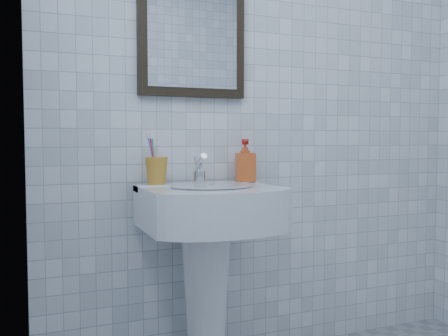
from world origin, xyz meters
name	(u,v)px	position (x,y,z in m)	size (l,w,h in m)	color
wall_back	(267,98)	(0.00, 1.20, 1.25)	(2.20, 0.02, 2.50)	white
wall_left	(29,28)	(-1.10, 0.00, 1.25)	(0.02, 2.40, 2.50)	white
washbasin	(208,250)	(-0.39, 0.99, 0.58)	(0.56, 0.41, 0.86)	white
faucet	(200,171)	(-0.39, 1.09, 0.91)	(0.05, 0.12, 0.13)	silver
toothbrush_cup	(157,171)	(-0.58, 1.10, 0.91)	(0.10, 0.10, 0.12)	orange
soap_dispenser	(245,160)	(-0.16, 1.10, 0.95)	(0.09, 0.09, 0.19)	red
wall_mirror	(192,28)	(-0.39, 1.18, 1.55)	(0.50, 0.04, 0.62)	black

